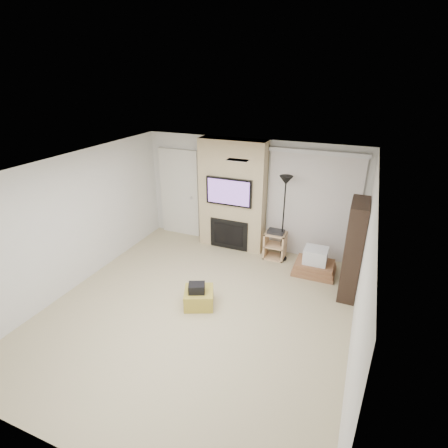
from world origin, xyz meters
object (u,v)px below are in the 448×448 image
at_px(floor_lamp, 285,195).
at_px(av_stand, 275,243).
at_px(ottoman, 199,298).
at_px(bookshelf, 353,250).
at_px(box_stack, 315,264).

xyz_separation_m(floor_lamp, av_stand, (-0.14, 0.01, -1.14)).
xyz_separation_m(ottoman, floor_lamp, (0.92, 2.18, 1.33)).
relative_size(ottoman, floor_lamp, 0.27).
xyz_separation_m(av_stand, bookshelf, (1.60, -0.79, 0.55)).
bearing_deg(av_stand, bookshelf, -26.19).
relative_size(floor_lamp, bookshelf, 1.05).
xyz_separation_m(floor_lamp, box_stack, (0.78, -0.32, -1.27)).
bearing_deg(box_stack, bookshelf, -33.87).
bearing_deg(floor_lamp, box_stack, -22.50).
distance_m(box_stack, bookshelf, 1.07).
xyz_separation_m(box_stack, bookshelf, (0.68, -0.46, 0.69)).
relative_size(floor_lamp, box_stack, 2.26).
distance_m(av_stand, box_stack, 0.99).
bearing_deg(floor_lamp, ottoman, -112.96).
height_order(ottoman, floor_lamp, floor_lamp).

